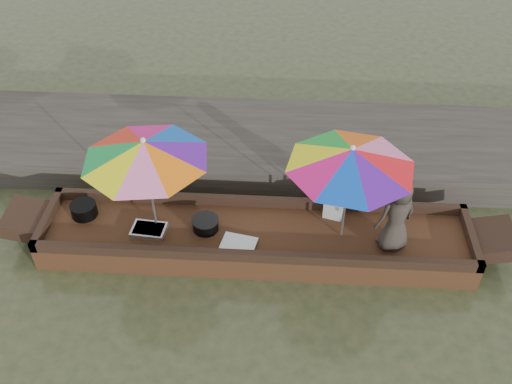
# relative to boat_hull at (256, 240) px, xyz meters

# --- Properties ---
(water) EXTENTS (80.00, 80.00, 0.00)m
(water) POSITION_rel_boat_hull_xyz_m (0.00, 0.00, -0.17)
(water) COLOR #313C22
(water) RESTS_ON ground
(dock) EXTENTS (22.00, 2.20, 0.50)m
(dock) POSITION_rel_boat_hull_xyz_m (0.00, 2.20, 0.08)
(dock) COLOR #2D2B26
(dock) RESTS_ON ground
(boat_hull) EXTENTS (6.08, 1.20, 0.35)m
(boat_hull) POSITION_rel_boat_hull_xyz_m (0.00, 0.00, 0.00)
(boat_hull) COLOR #3A2213
(boat_hull) RESTS_ON water
(cooking_pot) EXTENTS (0.37, 0.37, 0.20)m
(cooking_pot) POSITION_rel_boat_hull_xyz_m (-2.51, 0.19, 0.27)
(cooking_pot) COLOR black
(cooking_pot) RESTS_ON boat_hull
(tray_crayfish) EXTENTS (0.50, 0.37, 0.09)m
(tray_crayfish) POSITION_rel_boat_hull_xyz_m (-1.50, -0.12, 0.22)
(tray_crayfish) COLOR silver
(tray_crayfish) RESTS_ON boat_hull
(tray_scallop) EXTENTS (0.53, 0.42, 0.06)m
(tray_scallop) POSITION_rel_boat_hull_xyz_m (-0.21, -0.30, 0.21)
(tray_scallop) COLOR silver
(tray_scallop) RESTS_ON boat_hull
(charcoal_grill) EXTENTS (0.36, 0.36, 0.17)m
(charcoal_grill) POSITION_rel_boat_hull_xyz_m (-0.71, 0.01, 0.26)
(charcoal_grill) COLOR black
(charcoal_grill) RESTS_ON boat_hull
(supply_bag) EXTENTS (0.33, 0.29, 0.26)m
(supply_bag) POSITION_rel_boat_hull_xyz_m (1.12, 0.41, 0.30)
(supply_bag) COLOR silver
(supply_bag) RESTS_ON boat_hull
(vendor) EXTENTS (0.66, 0.57, 1.14)m
(vendor) POSITION_rel_boat_hull_xyz_m (1.87, -0.16, 0.75)
(vendor) COLOR #332C26
(vendor) RESTS_ON boat_hull
(umbrella_bow) EXTENTS (2.07, 2.07, 1.55)m
(umbrella_bow) POSITION_rel_boat_hull_xyz_m (-1.42, 0.00, 0.95)
(umbrella_bow) COLOR #5B14A5
(umbrella_bow) RESTS_ON boat_hull
(umbrella_stern) EXTENTS (1.98, 1.98, 1.55)m
(umbrella_stern) POSITION_rel_boat_hull_xyz_m (1.20, 0.00, 0.95)
(umbrella_stern) COLOR pink
(umbrella_stern) RESTS_ON boat_hull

